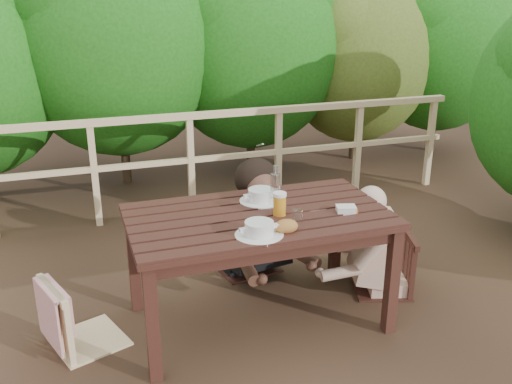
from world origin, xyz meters
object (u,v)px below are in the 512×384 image
object	(u,v)px
soup_far	(261,196)
bottle	(275,186)
beer_glass	(280,205)
chair_far	(245,214)
woman	(244,181)
butter_tub	(346,210)
tumbler	(297,216)
table	(258,269)
soup_near	(259,229)
chair_right	(385,237)
bread_roll	(286,226)
chair_left	(82,281)
diner_right	(391,205)

from	to	relation	value
soup_far	bottle	world-z (taller)	bottle
soup_far	beer_glass	size ratio (longest dim) A/B	1.78
chair_far	woman	size ratio (longest dim) A/B	0.63
chair_far	butter_tub	xyz separation A→B (m)	(0.39, -0.90, 0.33)
woman	beer_glass	world-z (taller)	woman
tumbler	woman	bearing A→B (deg)	92.76
bottle	butter_tub	distance (m)	0.48
table	beer_glass	world-z (taller)	beer_glass
soup_near	bottle	bearing A→B (deg)	58.81
chair_right	bread_roll	world-z (taller)	bread_roll
chair_far	butter_tub	size ratio (longest dim) A/B	7.37
soup_near	bread_roll	distance (m)	0.17
soup_near	woman	bearing A→B (deg)	76.89
soup_far	bread_roll	world-z (taller)	soup_far
bread_roll	chair_right	bearing A→B (deg)	23.49
soup_near	soup_far	distance (m)	0.55
bottle	tumbler	distance (m)	0.31
chair_left	butter_tub	world-z (taller)	chair_left
chair_left	soup_near	xyz separation A→B (m)	(1.00, -0.41, 0.38)
table	bottle	distance (m)	0.56
bottle	tumbler	xyz separation A→B (m)	(0.03, -0.30, -0.10)
woman	butter_tub	xyz separation A→B (m)	(0.39, -0.92, 0.06)
chair_far	beer_glass	distance (m)	0.90
soup_near	chair_right	bearing A→B (deg)	20.32
woman	soup_far	xyz separation A→B (m)	(-0.06, -0.56, 0.09)
chair_right	butter_tub	world-z (taller)	chair_right
chair_far	tumbler	bearing A→B (deg)	-96.71
table	tumbler	world-z (taller)	tumbler
woman	tumbler	size ratio (longest dim) A/B	18.10
bread_roll	beer_glass	xyz separation A→B (m)	(0.05, 0.24, 0.04)
table	soup_far	distance (m)	0.48
beer_glass	chair_right	bearing A→B (deg)	10.68
chair_left	soup_far	size ratio (longest dim) A/B	2.97
table	woman	xyz separation A→B (m)	(0.15, 0.76, 0.34)
chair_left	soup_near	distance (m)	1.15
butter_tub	diner_right	bearing A→B (deg)	42.84
table	bread_roll	bearing A→B (deg)	-77.65
chair_right	soup_near	distance (m)	1.24
table	chair_left	distance (m)	1.11
chair_left	bottle	world-z (taller)	bottle
beer_glass	bottle	bearing A→B (deg)	77.20
soup_far	bottle	xyz separation A→B (m)	(0.07, -0.08, 0.09)
bottle	chair_far	bearing A→B (deg)	90.99
chair_left	butter_tub	bearing A→B (deg)	-118.83
chair_right	bread_roll	bearing A→B (deg)	-48.66
table	soup_near	size ratio (longest dim) A/B	5.76
beer_glass	table	bearing A→B (deg)	150.18
chair_far	diner_right	bearing A→B (deg)	-45.64
table	bottle	xyz separation A→B (m)	(0.16, 0.12, 0.52)
soup_far	bottle	size ratio (longest dim) A/B	1.05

